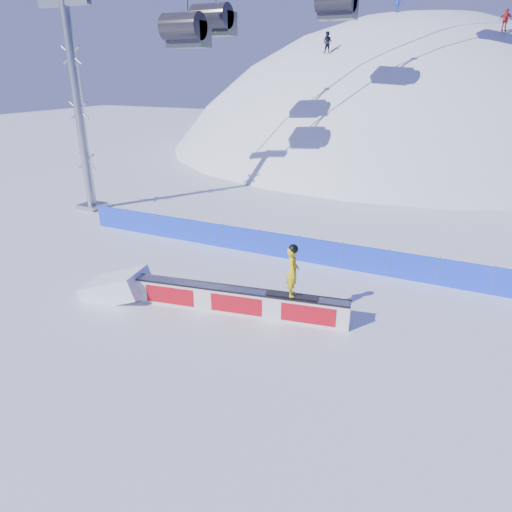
% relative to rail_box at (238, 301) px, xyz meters
% --- Properties ---
extents(ground, '(160.00, 160.00, 0.00)m').
position_rel_rail_box_xyz_m(ground, '(-0.71, 1.03, -0.47)').
color(ground, white).
rests_on(ground, ground).
extents(snow_hill, '(64.00, 64.00, 64.00)m').
position_rel_rail_box_xyz_m(snow_hill, '(-0.71, 43.03, -18.47)').
color(snow_hill, white).
rests_on(snow_hill, ground).
extents(safety_fence, '(22.05, 0.05, 1.30)m').
position_rel_rail_box_xyz_m(safety_fence, '(-0.71, 5.53, 0.13)').
color(safety_fence, '#1737E6').
rests_on(safety_fence, ground).
extents(rail_box, '(7.96, 1.88, 0.96)m').
position_rel_rail_box_xyz_m(rail_box, '(0.00, 0.00, 0.00)').
color(rail_box, silver).
rests_on(rail_box, ground).
extents(snow_ramp, '(2.73, 1.96, 1.57)m').
position_rel_rail_box_xyz_m(snow_ramp, '(-4.92, -0.83, -0.47)').
color(snow_ramp, white).
rests_on(snow_ramp, ground).
extents(snowboarder, '(1.85, 0.75, 1.91)m').
position_rel_rail_box_xyz_m(snowboarder, '(1.93, 0.33, 1.42)').
color(snowboarder, black).
rests_on(snowboarder, rail_box).
extents(distant_skiers, '(16.21, 9.65, 5.62)m').
position_rel_rail_box_xyz_m(distant_skiers, '(1.37, 32.00, 11.41)').
color(distant_skiers, black).
rests_on(distant_skiers, ground).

